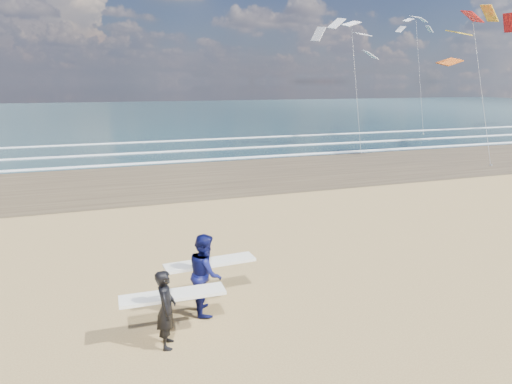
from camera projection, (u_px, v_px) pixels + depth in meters
name	position (u px, v px, depth m)	size (l,w,h in m)	color
wet_sand_strip	(420.00, 160.00, 31.77)	(220.00, 12.00, 0.01)	#453824
ocean	(219.00, 112.00, 81.25)	(220.00, 100.00, 0.02)	#1A3339
foam_breakers	(346.00, 142.00, 41.02)	(220.00, 11.70, 0.05)	white
surfer_near	(167.00, 307.00, 9.29)	(2.21, 0.98, 1.66)	black
surfer_far	(206.00, 273.00, 10.66)	(2.22, 1.18, 1.92)	#0D1149
kite_0	(478.00, 65.00, 30.72)	(6.73, 4.84, 10.98)	slate
kite_1	(355.00, 70.00, 35.89)	(6.02, 4.76, 11.02)	slate
kite_5	(419.00, 69.00, 47.80)	(4.43, 4.59, 12.89)	slate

